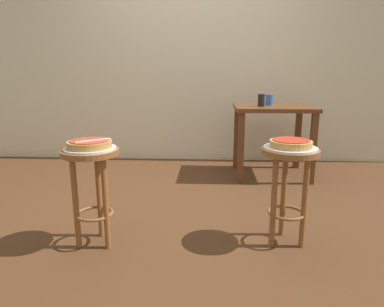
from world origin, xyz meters
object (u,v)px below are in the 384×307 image
Objects in this scene: stool_foreground at (92,176)px; serving_plate_foreground at (90,148)px; cup_near_edge at (261,100)px; cup_far_edge at (269,100)px; serving_plate_middle at (291,148)px; stool_middle at (289,175)px; dining_table at (273,119)px; pizza_middle at (291,143)px; pizza_server_knife at (93,140)px; pizza_foreground at (90,144)px.

serving_plate_foreground is (0.00, -0.00, 0.18)m from stool_foreground.
cup_far_edge is at bearing 54.10° from cup_near_edge.
stool_foreground is 1.93× the size of serving_plate_middle.
dining_table reaches higher than stool_middle.
pizza_server_knife is at bearing -175.05° from pizza_middle.
pizza_foreground is 2.19m from cup_far_edge.
serving_plate_middle is 1.49× the size of pizza_server_knife.
dining_table reaches higher than pizza_server_knife.
cup_far_edge is (0.11, 0.15, -0.01)m from cup_near_edge.
stool_middle is 1.93× the size of serving_plate_middle.
pizza_foreground is 0.43× the size of stool_middle.
serving_plate_foreground and serving_plate_middle have the same top height.
dining_table is 3.66× the size of pizza_server_knife.
pizza_server_knife is at bearing -33.69° from stool_foreground.
dining_table is at bearing 49.64° from serving_plate_foreground.
cup_near_edge is (0.02, 1.48, 0.36)m from stool_middle.
stool_middle is (1.23, 0.08, -0.18)m from serving_plate_foreground.
pizza_foreground is at bearing -128.47° from cup_far_edge.
cup_near_edge reaches higher than serving_plate_foreground.
stool_foreground is 2.46× the size of pizza_middle.
dining_table is at bearing 84.08° from pizza_middle.
cup_near_edge reaches higher than cup_far_edge.
cup_far_edge is (0.13, 1.63, 0.35)m from stool_middle.
serving_plate_middle is at bearing -94.51° from cup_far_edge.
stool_middle is at bearing 3.91° from serving_plate_foreground.
serving_plate_middle is at bearing -95.92° from dining_table.
pizza_middle is 1.21m from pizza_server_knife.
cup_far_edge is (1.36, 1.71, 0.17)m from serving_plate_foreground.
serving_plate_foreground is at bearing -128.47° from cup_far_edge.
stool_foreground is at bearing -130.36° from dining_table.
pizza_middle is (0.00, 0.00, 0.20)m from stool_middle.
stool_middle is at bearing 0.00° from pizza_middle.
pizza_middle is 1.49m from cup_near_edge.
pizza_server_knife is at bearing -175.05° from serving_plate_middle.
cup_near_edge reaches higher than dining_table.
pizza_middle is (1.23, 0.08, 0.20)m from stool_foreground.
dining_table is (1.39, 1.64, -0.02)m from serving_plate_foreground.
pizza_server_knife is (-1.22, -1.58, -0.13)m from cup_near_edge.
dining_table is (0.16, 1.55, -0.05)m from pizza_middle.
pizza_server_knife is at bearing -127.67° from cup_near_edge.
stool_middle is 0.18m from serving_plate_middle.
pizza_server_knife is (0.03, -0.02, 0.06)m from serving_plate_foreground.
pizza_middle is 2.27× the size of cup_far_edge.
pizza_server_knife reaches higher than pizza_middle.
serving_plate_foreground is 2.15m from dining_table.
dining_table is 6.42× the size of cup_near_edge.
stool_foreground is 1.25m from serving_plate_middle.
cup_far_edge is (0.13, 1.63, 0.15)m from pizza_middle.
pizza_middle is (1.23, 0.08, 0.00)m from pizza_foreground.
serving_plate_foreground is 1.44× the size of pizza_server_knife.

